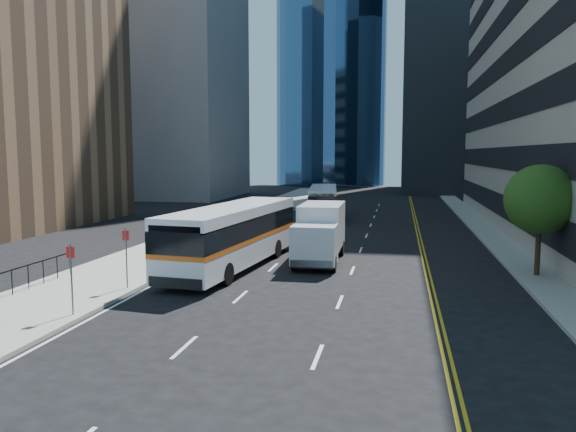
% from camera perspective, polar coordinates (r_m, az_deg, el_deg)
% --- Properties ---
extents(ground, '(160.00, 160.00, 0.00)m').
position_cam_1_polar(ground, '(20.24, 3.24, -10.10)').
color(ground, black).
rests_on(ground, ground).
extents(sidewalk_west, '(5.00, 90.00, 0.15)m').
position_cam_1_polar(sidewalk_west, '(46.49, -5.32, -0.65)').
color(sidewalk_west, gray).
rests_on(sidewalk_west, ground).
extents(sidewalk_east, '(2.00, 90.00, 0.15)m').
position_cam_1_polar(sidewalk_east, '(45.03, 19.21, -1.21)').
color(sidewalk_east, gray).
rests_on(sidewalk_east, ground).
extents(midrise_west, '(18.00, 18.00, 35.00)m').
position_cam_1_polar(midrise_west, '(78.43, -12.36, 14.85)').
color(midrise_west, gray).
rests_on(midrise_west, ground).
extents(street_tree, '(3.20, 3.20, 5.10)m').
position_cam_1_polar(street_tree, '(28.03, 24.25, 1.52)').
color(street_tree, '#332114').
rests_on(street_tree, sidewalk_east).
extents(bus_front, '(3.90, 12.32, 3.12)m').
position_cam_1_polar(bus_front, '(28.26, -5.58, -1.86)').
color(bus_front, silver).
rests_on(bus_front, ground).
extents(bus_rear, '(3.52, 10.85, 2.75)m').
position_cam_1_polar(bus_rear, '(50.53, 3.60, 1.55)').
color(bus_rear, white).
rests_on(bus_rear, ground).
extents(box_truck, '(2.28, 6.36, 3.03)m').
position_cam_1_polar(box_truck, '(29.73, 3.27, -1.64)').
color(box_truck, silver).
rests_on(box_truck, ground).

